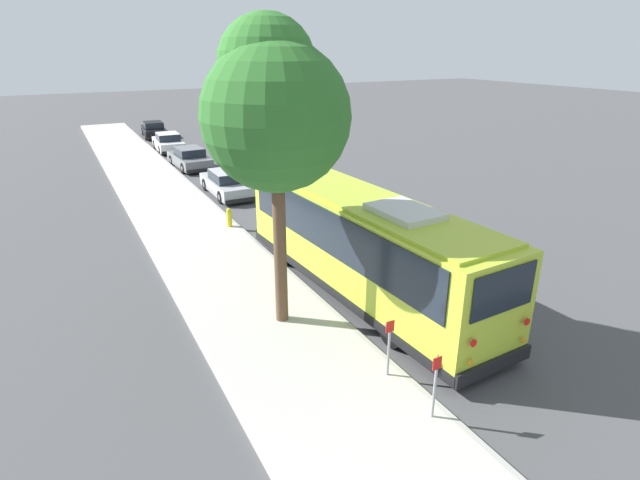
{
  "coord_description": "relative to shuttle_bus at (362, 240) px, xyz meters",
  "views": [
    {
      "loc": [
        -13.49,
        7.85,
        7.35
      ],
      "look_at": [
        0.15,
        0.62,
        1.3
      ],
      "focal_mm": 28.0,
      "sensor_mm": 36.0,
      "label": 1
    }
  ],
  "objects": [
    {
      "name": "ground_plane",
      "position": [
        1.49,
        -0.02,
        -1.76
      ],
      "size": [
        160.0,
        160.0,
        0.0
      ],
      "primitive_type": "plane",
      "color": "#474749"
    },
    {
      "name": "sidewalk_slab",
      "position": [
        1.49,
        3.51,
        -1.68
      ],
      "size": [
        80.0,
        3.84,
        0.15
      ],
      "primitive_type": "cube",
      "color": "#B2AFA8",
      "rests_on": "ground"
    },
    {
      "name": "curb_strip",
      "position": [
        1.49,
        1.52,
        -1.68
      ],
      "size": [
        80.0,
        0.14,
        0.15
      ],
      "primitive_type": "cube",
      "color": "#9D9A94",
      "rests_on": "ground"
    },
    {
      "name": "shuttle_bus",
      "position": [
        0.0,
        0.0,
        0.0
      ],
      "size": [
        10.95,
        3.13,
        3.3
      ],
      "rotation": [
        0.0,
        0.0,
        0.05
      ],
      "color": "#ADC633",
      "rests_on": "ground"
    },
    {
      "name": "parked_sedan_silver",
      "position": [
        12.63,
        0.27,
        -1.15
      ],
      "size": [
        4.48,
        1.77,
        1.3
      ],
      "rotation": [
        0.0,
        0.0,
        0.0
      ],
      "color": "#A8AAAF",
      "rests_on": "ground"
    },
    {
      "name": "parked_sedan_gray",
      "position": [
        19.68,
        0.44,
        -1.14
      ],
      "size": [
        4.47,
        1.95,
        1.32
      ],
      "rotation": [
        0.0,
        0.0,
        0.04
      ],
      "color": "slate",
      "rests_on": "ground"
    },
    {
      "name": "parked_sedan_white",
      "position": [
        25.89,
        0.44,
        -1.14
      ],
      "size": [
        4.26,
        1.93,
        1.32
      ],
      "rotation": [
        0.0,
        0.0,
        -0.04
      ],
      "color": "silver",
      "rests_on": "ground"
    },
    {
      "name": "parked_sedan_black",
      "position": [
        32.61,
        0.22,
        -1.16
      ],
      "size": [
        4.43,
        2.02,
        1.29
      ],
      "rotation": [
        0.0,
        0.0,
        -0.07
      ],
      "color": "black",
      "rests_on": "ground"
    },
    {
      "name": "street_tree",
      "position": [
        -0.56,
        3.02,
        4.2
      ],
      "size": [
        3.67,
        3.67,
        7.97
      ],
      "color": "brown",
      "rests_on": "sidewalk_slab"
    },
    {
      "name": "sign_post_near",
      "position": [
        -5.75,
        1.88,
        -0.86
      ],
      "size": [
        0.06,
        0.22,
        1.45
      ],
      "color": "gray",
      "rests_on": "sidewalk_slab"
    },
    {
      "name": "sign_post_far",
      "position": [
        -4.15,
        1.88,
        -0.86
      ],
      "size": [
        0.06,
        0.22,
        1.44
      ],
      "color": "gray",
      "rests_on": "sidewalk_slab"
    },
    {
      "name": "fire_hydrant",
      "position": [
        7.44,
        1.87,
        -1.2
      ],
      "size": [
        0.22,
        0.22,
        0.81
      ],
      "color": "gold",
      "rests_on": "sidewalk_slab"
    }
  ]
}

